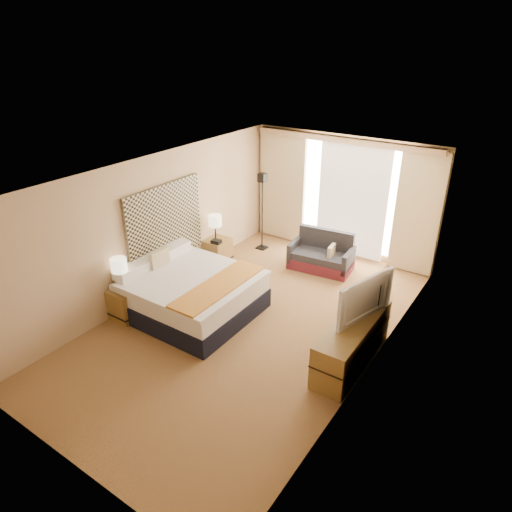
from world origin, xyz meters
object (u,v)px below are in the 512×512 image
Objects in this scene: lamp_left at (119,266)px; lamp_right at (215,221)px; desk_chair at (370,311)px; nightstand_left at (127,303)px; nightstand_right at (217,251)px; media_dresser at (352,342)px; bed at (191,293)px; loveseat at (322,257)px; floor_lamp at (262,196)px; television at (359,295)px.

lamp_left is 1.00× the size of lamp_right.
desk_chair is 1.98× the size of lamp_right.
nightstand_left is 2.50m from nightstand_right.
nightstand_right is 0.72m from lamp_right.
media_dresser is 3.99m from lamp_right.
lamp_right reaches higher than nightstand_right.
bed is 1.31m from lamp_left.
media_dresser is 0.71m from desk_chair.
bed is (0.81, -1.75, 0.10)m from nightstand_right.
loveseat is (-1.75, 2.49, -0.09)m from media_dresser.
bed is (-2.89, -0.30, 0.02)m from media_dresser.
nightstand_right is 2.62m from lamp_left.
lamp_left is at bearing -96.57° from floor_lamp.
nightstand_right is 3.93m from television.
nightstand_right is 0.31× the size of media_dresser.
bed is 3.07m from floor_lamp.
lamp_right is (-1.93, -1.10, 0.73)m from loveseat.
nightstand_right is 3.76m from desk_chair.
desk_chair reaches higher than media_dresser.
desk_chair is (3.31, -1.92, -0.74)m from floor_lamp.
media_dresser is 1.02× the size of floor_lamp.
television reaches higher than lamp_left.
media_dresser reaches higher than nightstand_left.
floor_lamp reaches higher than nightstand_left.
lamp_right reaches higher than loveseat.
nightstand_right is 0.26× the size of bed.
nightstand_right is 0.49× the size of desk_chair.
loveseat is 0.76× the size of floor_lamp.
desk_chair is (3.68, -0.75, 0.23)m from nightstand_right.
bed reaches higher than media_dresser.
lamp_right is (-3.68, 1.39, 0.64)m from media_dresser.
lamp_left is 3.92m from television.
television reaches higher than bed.
loveseat is at bearing 28.03° from nightstand_right.
television is at bearing -18.78° from nightstand_right.
floor_lamp is 3.90m from desk_chair.
television reaches higher than nightstand_left.
floor_lamp is (-3.33, 2.61, 0.90)m from media_dresser.
floor_lamp is 3.08× the size of lamp_right.
nightstand_right is at bearing -107.71° from floor_lamp.
television is at bearing -17.97° from lamp_right.
television is (2.84, 0.51, 0.66)m from bed.
desk_chair is at bearing 25.27° from lamp_left.
floor_lamp reaches higher than desk_chair.
nightstand_left is 1.11m from bed.
media_dresser is at bearing 15.84° from nightstand_left.
loveseat is at bearing 128.96° from desk_chair.
loveseat is 2.95m from television.
lamp_left is at bearing -164.14° from media_dresser.
nightstand_left is 0.26× the size of bed.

